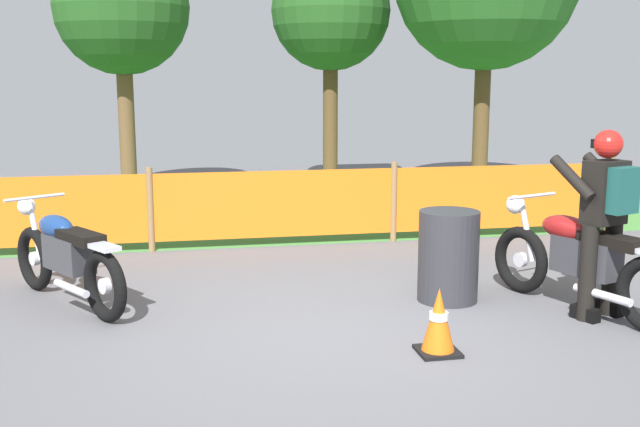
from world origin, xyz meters
The scene contains 10 objects.
ground centered at (0.00, 0.00, -0.01)m, with size 24.00×24.00×0.02m, color #5B5B60.
grass_verge centered at (0.00, 6.38, 0.01)m, with size 24.00×6.15×0.01m, color #4C8C3D.
barrier_fence centered at (0.00, 3.31, 0.54)m, with size 9.40×0.08×1.05m.
tree_leftmost centered at (-2.03, 7.55, 3.27)m, with size 2.29×2.29×4.44m.
tree_near_left centered at (1.71, 8.09, 3.30)m, with size 2.22×2.22×4.45m.
motorcycle_lead centered at (-2.29, 1.21, 0.48)m, with size 1.23×1.79×0.98m.
motorcycle_trailing centered at (2.37, 0.10, 0.49)m, with size 0.95×2.04×1.01m.
rider_trailing centered at (2.46, -0.12, 0.95)m, with size 0.68×0.77×1.69m.
traffic_cone centered at (0.73, -0.70, 0.26)m, with size 0.32×0.32×0.53m.
spare_drum centered at (1.31, 0.64, 0.44)m, with size 0.58×0.58×0.88m, color #2D2D33.
Camera 1 is at (-1.26, -6.07, 2.15)m, focal length 42.49 mm.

